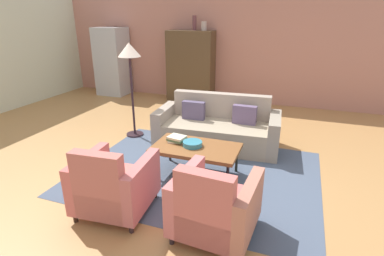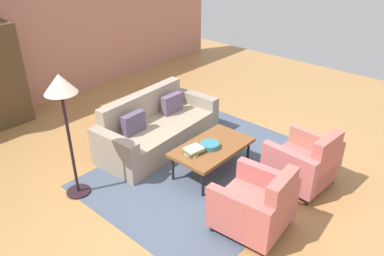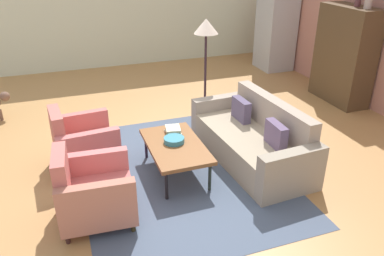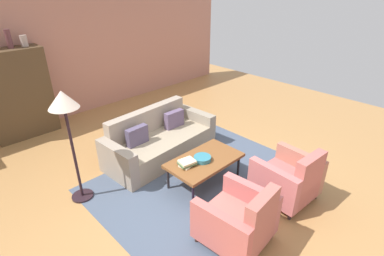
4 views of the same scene
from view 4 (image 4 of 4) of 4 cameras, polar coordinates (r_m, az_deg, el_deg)
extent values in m
plane|color=#B4814A|center=(4.74, -0.02, -12.67)|extent=(11.84, 11.84, 0.00)
cube|color=tan|center=(7.50, -23.92, 12.23)|extent=(9.87, 0.12, 2.80)
cube|color=#4B586D|center=(5.03, 1.91, -9.90)|extent=(3.40, 2.60, 0.01)
cube|color=tan|center=(5.57, -5.87, -3.51)|extent=(1.80, 1.01, 0.42)
cube|color=#A29280|center=(5.71, -8.43, -0.36)|extent=(1.75, 0.29, 0.86)
cube|color=gray|center=(6.12, 0.68, 0.68)|extent=(0.24, 0.91, 0.62)
cube|color=gray|center=(5.03, -14.01, -6.57)|extent=(0.24, 0.91, 0.62)
cube|color=#62506F|center=(5.73, -3.43, 1.71)|extent=(0.40, 0.13, 0.32)
cube|color=#574C68|center=(5.21, -10.44, -1.46)|extent=(0.40, 0.13, 0.32)
cylinder|color=black|center=(4.76, -4.58, -9.52)|extent=(0.04, 0.04, 0.39)
cylinder|color=black|center=(5.38, 4.10, -4.83)|extent=(0.04, 0.04, 0.39)
cylinder|color=black|center=(4.43, 0.22, -12.64)|extent=(0.04, 0.04, 0.39)
cylinder|color=black|center=(5.09, 8.83, -7.16)|extent=(0.04, 0.04, 0.39)
cube|color=brown|center=(4.77, 2.42, -6.20)|extent=(1.20, 0.70, 0.05)
cylinder|color=#382420|center=(4.05, 0.90, -20.30)|extent=(0.05, 0.05, 0.10)
cylinder|color=black|center=(4.44, 6.75, -15.28)|extent=(0.05, 0.05, 0.10)
cylinder|color=#322223|center=(4.22, 14.79, -18.97)|extent=(0.05, 0.05, 0.10)
cube|color=#C66960|center=(3.96, 8.21, -17.77)|extent=(0.63, 0.85, 0.30)
cube|color=#B86359|center=(3.69, 12.94, -17.23)|extent=(0.57, 0.19, 0.78)
cube|color=#C5625D|center=(3.67, 5.26, -19.27)|extent=(0.19, 0.81, 0.56)
cube|color=#BC6563|center=(4.10, 11.02, -13.79)|extent=(0.19, 0.81, 0.56)
cylinder|color=#382822|center=(4.80, 11.27, -11.90)|extent=(0.05, 0.05, 0.10)
cylinder|color=#332A15|center=(5.26, 16.02, -8.63)|extent=(0.05, 0.05, 0.10)
cylinder|color=#2E2123|center=(4.53, 18.16, -15.68)|extent=(0.05, 0.05, 0.10)
cylinder|color=#391F1C|center=(5.02, 22.47, -11.78)|extent=(0.05, 0.05, 0.10)
cube|color=#BF625F|center=(4.77, 17.32, -10.01)|extent=(0.61, 0.84, 0.30)
cube|color=#BF645D|center=(4.51, 21.23, -9.30)|extent=(0.57, 0.18, 0.78)
cube|color=#C56A68|center=(4.45, 15.08, -10.52)|extent=(0.17, 0.81, 0.56)
cube|color=#B36F5C|center=(4.95, 19.72, -7.12)|extent=(0.17, 0.81, 0.56)
cylinder|color=teal|center=(4.70, 1.99, -5.84)|extent=(0.27, 0.27, 0.07)
cube|color=beige|center=(4.60, -0.94, -7.02)|extent=(0.26, 0.20, 0.02)
cube|color=#4C6E48|center=(4.58, -0.94, -6.73)|extent=(0.29, 0.24, 0.03)
cube|color=beige|center=(4.56, -0.95, -6.40)|extent=(0.27, 0.24, 0.03)
cube|color=#503B25|center=(7.00, -30.26, 5.59)|extent=(1.20, 0.50, 1.80)
cube|color=#3D361D|center=(7.31, -28.62, 6.76)|extent=(0.56, 0.01, 1.51)
cylinder|color=brown|center=(6.77, -31.59, 14.29)|extent=(0.11, 0.11, 0.35)
cylinder|color=#B9A195|center=(6.85, -29.43, 14.30)|extent=(0.13, 0.13, 0.22)
cylinder|color=black|center=(4.99, -20.13, -12.06)|extent=(0.32, 0.32, 0.03)
cylinder|color=black|center=(4.58, -21.58, -4.79)|extent=(0.04, 0.04, 1.45)
cone|color=beige|center=(4.23, -23.50, 5.02)|extent=(0.40, 0.40, 0.24)
camera|label=1|loc=(4.38, 56.70, 3.53)|focal=28.24mm
camera|label=2|loc=(0.85, -149.75, -5.96)|focal=35.75mm
camera|label=3|loc=(7.32, 37.05, 20.60)|focal=35.95mm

